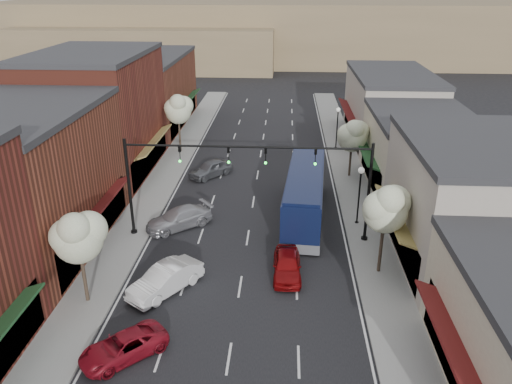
% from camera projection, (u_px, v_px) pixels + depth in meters
% --- Properties ---
extents(ground, '(160.00, 160.00, 0.00)m').
position_uv_depth(ground, '(237.00, 307.00, 27.26)').
color(ground, black).
rests_on(ground, ground).
extents(sidewalk_left, '(2.80, 73.00, 0.15)m').
position_uv_depth(sidewalk_left, '(163.00, 178.00, 44.66)').
color(sidewalk_left, gray).
rests_on(sidewalk_left, ground).
extents(sidewalk_right, '(2.80, 73.00, 0.15)m').
position_uv_depth(sidewalk_right, '(352.00, 182.00, 43.74)').
color(sidewalk_right, gray).
rests_on(sidewalk_right, ground).
extents(curb_left, '(0.25, 73.00, 0.17)m').
position_uv_depth(curb_left, '(179.00, 179.00, 44.58)').
color(curb_left, gray).
rests_on(curb_left, ground).
extents(curb_right, '(0.25, 73.00, 0.17)m').
position_uv_depth(curb_right, '(336.00, 182.00, 43.82)').
color(curb_right, gray).
rests_on(curb_right, ground).
extents(bldg_left_midnear, '(10.14, 14.10, 9.40)m').
position_uv_depth(bldg_left_midnear, '(22.00, 182.00, 31.71)').
color(bldg_left_midnear, brown).
rests_on(bldg_left_midnear, ground).
extents(bldg_left_midfar, '(10.14, 14.10, 10.90)m').
position_uv_depth(bldg_left_midfar, '(98.00, 115.00, 44.25)').
color(bldg_left_midfar, maroon).
rests_on(bldg_left_midfar, ground).
extents(bldg_left_far, '(10.14, 18.10, 8.40)m').
position_uv_depth(bldg_left_far, '(146.00, 91.00, 59.41)').
color(bldg_left_far, brown).
rests_on(bldg_left_far, ground).
extents(bldg_right_midnear, '(9.14, 12.10, 7.90)m').
position_uv_depth(bldg_right_midnear, '(468.00, 203.00, 30.47)').
color(bldg_right_midnear, '#A89D90').
rests_on(bldg_right_midnear, ground).
extents(bldg_right_midfar, '(9.14, 12.10, 6.40)m').
position_uv_depth(bldg_right_midfar, '(419.00, 152.00, 41.77)').
color(bldg_right_midfar, beige).
rests_on(bldg_right_midfar, ground).
extents(bldg_right_far, '(9.14, 16.10, 7.40)m').
position_uv_depth(bldg_right_far, '(389.00, 107.00, 54.41)').
color(bldg_right_far, '#A89D90').
rests_on(bldg_right_far, ground).
extents(hill_far, '(120.00, 30.00, 12.00)m').
position_uv_depth(hill_far, '(276.00, 31.00, 107.43)').
color(hill_far, '#7A6647').
rests_on(hill_far, ground).
extents(hill_near, '(50.00, 20.00, 8.00)m').
position_uv_depth(hill_near, '(148.00, 47.00, 98.58)').
color(hill_near, '#7A6647').
rests_on(hill_near, ground).
extents(signal_mast_right, '(8.22, 0.46, 7.00)m').
position_uv_depth(signal_mast_right, '(333.00, 177.00, 32.46)').
color(signal_mast_right, black).
rests_on(signal_mast_right, ground).
extents(signal_mast_left, '(8.22, 0.46, 7.00)m').
position_uv_depth(signal_mast_left, '(163.00, 174.00, 33.08)').
color(signal_mast_left, black).
rests_on(signal_mast_left, ground).
extents(tree_right_near, '(2.85, 2.65, 5.95)m').
position_uv_depth(tree_right_near, '(387.00, 207.00, 28.67)').
color(tree_right_near, '#47382B').
rests_on(tree_right_near, ground).
extents(tree_right_far, '(2.85, 2.65, 5.43)m').
position_uv_depth(tree_right_far, '(353.00, 135.00, 43.52)').
color(tree_right_far, '#47382B').
rests_on(tree_right_far, ground).
extents(tree_left_near, '(2.85, 2.65, 5.69)m').
position_uv_depth(tree_left_near, '(78.00, 235.00, 26.00)').
color(tree_left_near, '#47382B').
rests_on(tree_left_near, ground).
extents(tree_left_far, '(2.85, 2.65, 6.13)m').
position_uv_depth(tree_left_far, '(178.00, 109.00, 49.69)').
color(tree_left_far, '#47382B').
rests_on(tree_left_far, ground).
extents(lamp_post_near, '(0.44, 0.44, 4.44)m').
position_uv_depth(lamp_post_near, '(360.00, 186.00, 35.28)').
color(lamp_post_near, black).
rests_on(lamp_post_near, ground).
extents(lamp_post_far, '(0.44, 0.44, 4.44)m').
position_uv_depth(lamp_post_far, '(337.00, 121.00, 51.33)').
color(lamp_post_far, black).
rests_on(lamp_post_far, ground).
extents(coach_bus, '(3.53, 12.09, 3.64)m').
position_uv_depth(coach_bus, '(305.00, 194.00, 36.86)').
color(coach_bus, '#0D1434').
rests_on(coach_bus, ground).
extents(red_hatchback, '(1.73, 4.18, 1.42)m').
position_uv_depth(red_hatchback, '(287.00, 265.00, 29.95)').
color(red_hatchback, maroon).
rests_on(red_hatchback, ground).
extents(parked_car_a, '(4.37, 4.25, 1.16)m').
position_uv_depth(parked_car_a, '(123.00, 347.00, 23.51)').
color(parked_car_a, maroon).
rests_on(parked_car_a, ground).
extents(parked_car_b, '(4.06, 4.80, 1.55)m').
position_uv_depth(parked_car_b, '(165.00, 279.00, 28.40)').
color(parked_car_b, silver).
rests_on(parked_car_b, ground).
extents(parked_car_c, '(5.09, 4.63, 1.43)m').
position_uv_depth(parked_car_c, '(179.00, 218.00, 35.78)').
color(parked_car_c, '#ABABB0').
rests_on(parked_car_c, ground).
extents(parked_car_d, '(4.14, 4.37, 1.47)m').
position_uv_depth(parked_car_d, '(211.00, 169.00, 45.04)').
color(parked_car_d, '#55575C').
rests_on(parked_car_d, ground).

